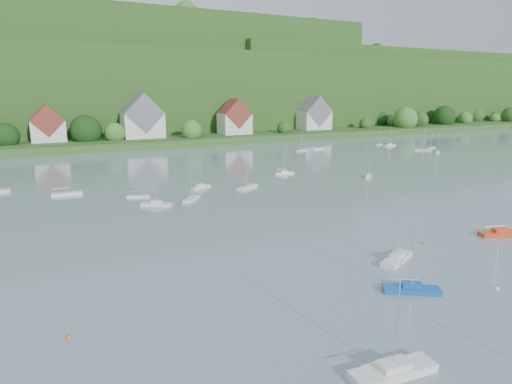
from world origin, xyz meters
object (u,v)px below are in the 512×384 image
near_sailboat_0 (393,370)px  near_sailboat_1 (411,289)px  near_sailboat_3 (397,258)px  near_sailboat_5 (500,233)px

near_sailboat_0 → near_sailboat_1: (12.09, 9.83, -0.04)m
near_sailboat_1 → near_sailboat_3: size_ratio=0.92×
near_sailboat_0 → near_sailboat_3: bearing=50.5°
near_sailboat_3 → near_sailboat_5: bearing=-23.3°
near_sailboat_3 → near_sailboat_0: bearing=-160.0°
near_sailboat_1 → near_sailboat_3: 8.89m
near_sailboat_0 → near_sailboat_3: 24.24m
near_sailboat_0 → near_sailboat_5: size_ratio=1.09×
near_sailboat_0 → near_sailboat_5: bearing=30.2°
near_sailboat_1 → near_sailboat_5: bearing=48.6°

